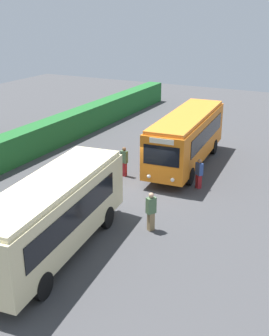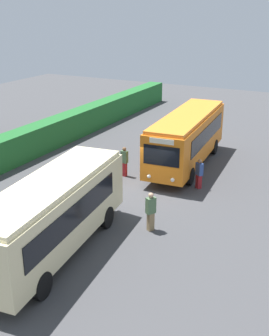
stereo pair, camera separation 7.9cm
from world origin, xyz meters
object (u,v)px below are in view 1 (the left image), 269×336
object	(u,v)px
bus_cream	(53,212)
person_left	(151,211)
person_center	(124,161)
bus_orange	(187,136)
person_right	(199,173)

from	to	relation	value
bus_cream	person_left	distance (m)	4.49
person_left	person_center	distance (m)	6.77
bus_cream	person_left	world-z (taller)	bus_cream
person_left	person_center	world-z (taller)	person_left
bus_orange	person_center	world-z (taller)	bus_orange
bus_cream	person_left	xyz separation A→B (m)	(3.49, -2.70, -0.86)
bus_orange	person_left	size ratio (longest dim) A/B	5.29
bus_orange	person_center	bearing A→B (deg)	-41.73
person_left	bus_cream	bearing A→B (deg)	-95.69
bus_cream	person_center	world-z (taller)	bus_cream
person_left	person_right	bearing A→B (deg)	118.68
bus_cream	person_right	distance (m)	9.61
bus_orange	person_center	size ratio (longest dim) A/B	5.43
person_left	person_right	size ratio (longest dim) A/B	1.09
bus_cream	person_left	bearing A→B (deg)	-44.23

